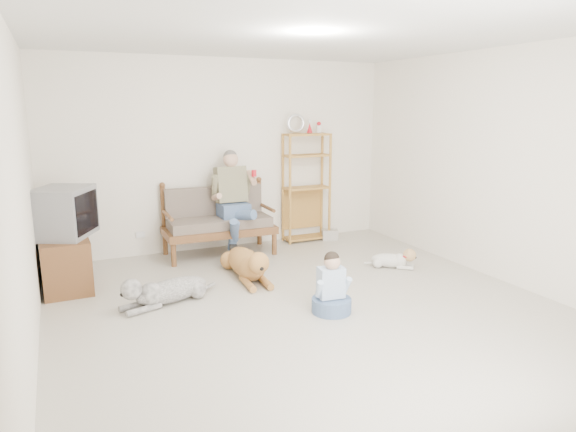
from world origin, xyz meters
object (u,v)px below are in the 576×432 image
loveseat (218,220)px  golden_retriever (248,264)px  tv_stand (65,262)px  etagere (306,186)px

loveseat → golden_retriever: loveseat is taller
loveseat → tv_stand: 2.10m
tv_stand → loveseat: bearing=16.4°
golden_retriever → tv_stand: bearing=168.5°
loveseat → golden_retriever: bearing=-88.0°
loveseat → etagere: etagere is taller
loveseat → etagere: bearing=6.6°
etagere → tv_stand: etagere is taller
tv_stand → golden_retriever: 2.08m
etagere → golden_retriever: bearing=-137.8°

